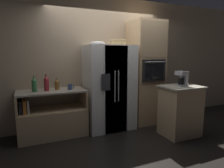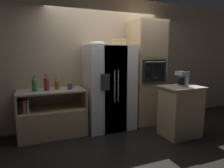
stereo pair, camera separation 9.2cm
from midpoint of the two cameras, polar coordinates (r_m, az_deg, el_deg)
name	(u,v)px [view 1 (the left image)]	position (r m, az deg, el deg)	size (l,w,h in m)	color
ground_plane	(113,128)	(4.38, -0.42, -12.50)	(20.00, 20.00, 0.00)	black
wall_back	(104,62)	(4.51, -2.75, 6.37)	(12.00, 0.06, 2.80)	tan
counter_left	(52,120)	(4.09, -17.37, -9.66)	(1.25, 0.61, 0.90)	tan
refrigerator	(109,88)	(4.19, -1.42, -1.03)	(0.99, 0.74, 1.75)	white
wall_oven	(145,73)	(4.59, 8.93, 3.19)	(0.69, 0.70, 2.29)	tan
island_counter	(180,111)	(4.10, 18.27, -7.24)	(0.73, 0.58, 0.97)	tan
wicker_basket	(119,42)	(4.22, 1.26, 11.83)	(0.34, 0.34, 0.12)	tan
fruit_bowl	(98,43)	(4.14, -4.79, 11.56)	(0.31, 0.31, 0.08)	white
bottle_tall	(57,84)	(3.99, -16.12, -0.04)	(0.09, 0.09, 0.22)	brown
bottle_short	(46,83)	(3.91, -18.88, 0.15)	(0.09, 0.09, 0.31)	maroon
bottle_wide	(34,85)	(3.89, -21.96, -0.20)	(0.09, 0.09, 0.29)	#33723F
mug	(70,87)	(3.93, -12.54, -0.80)	(0.13, 0.09, 0.11)	#384C7A
coffee_maker	(182,78)	(4.00, 18.82, 1.70)	(0.17, 0.21, 0.28)	#B2B2B7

